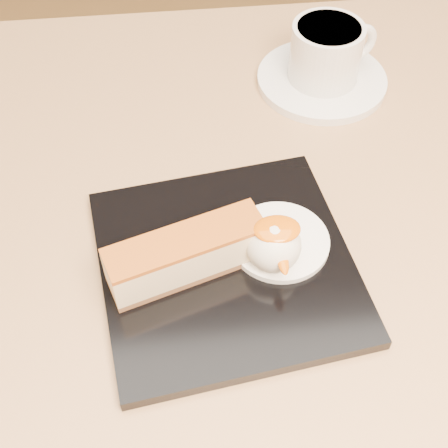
{
  "coord_description": "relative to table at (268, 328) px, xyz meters",
  "views": [
    {
      "loc": [
        -0.09,
        -0.35,
        1.18
      ],
      "look_at": [
        -0.05,
        -0.0,
        0.76
      ],
      "focal_mm": 50.0,
      "sensor_mm": 36.0,
      "label": 1
    }
  ],
  "objects": [
    {
      "name": "table",
      "position": [
        0.0,
        0.0,
        0.0
      ],
      "size": [
        0.8,
        0.8,
        0.72
      ],
      "color": "black",
      "rests_on": "ground"
    },
    {
      "name": "saucer",
      "position": [
        0.09,
        0.23,
        0.16
      ],
      "size": [
        0.15,
        0.15,
        0.01
      ],
      "primitive_type": "cylinder",
      "color": "white",
      "rests_on": "table"
    },
    {
      "name": "cheesecake",
      "position": [
        -0.09,
        -0.03,
        0.19
      ],
      "size": [
        0.14,
        0.08,
        0.04
      ],
      "rotation": [
        0.0,
        0.0,
        0.31
      ],
      "color": "brown",
      "rests_on": "dessert_plate"
    },
    {
      "name": "mint_sprig",
      "position": [
        -0.03,
        0.02,
        0.17
      ],
      "size": [
        0.04,
        0.03,
        0.0
      ],
      "color": "green",
      "rests_on": "cream_smear"
    },
    {
      "name": "ice_cream_scoop",
      "position": [
        -0.01,
        -0.03,
        0.19
      ],
      "size": [
        0.05,
        0.05,
        0.05
      ],
      "primitive_type": "sphere",
      "color": "white",
      "rests_on": "cream_smear"
    },
    {
      "name": "coffee_cup",
      "position": [
        0.09,
        0.23,
        0.2
      ],
      "size": [
        0.11,
        0.08,
        0.07
      ],
      "rotation": [
        0.0,
        0.0,
        0.33
      ],
      "color": "white",
      "rests_on": "saucer"
    },
    {
      "name": "cream_smear",
      "position": [
        -0.0,
        -0.01,
        0.17
      ],
      "size": [
        0.09,
        0.09,
        0.01
      ],
      "primitive_type": "cylinder",
      "color": "white",
      "rests_on": "dessert_plate"
    },
    {
      "name": "dessert_plate",
      "position": [
        -0.05,
        -0.02,
        0.16
      ],
      "size": [
        0.25,
        0.25,
        0.01
      ],
      "primitive_type": "cube",
      "rotation": [
        0.0,
        0.0,
        0.14
      ],
      "color": "black",
      "rests_on": "table"
    },
    {
      "name": "mango_sauce",
      "position": [
        -0.01,
        -0.03,
        0.21
      ],
      "size": [
        0.04,
        0.03,
        0.01
      ],
      "primitive_type": "ellipsoid",
      "color": "#D75F06",
      "rests_on": "ice_cream_scoop"
    }
  ]
}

